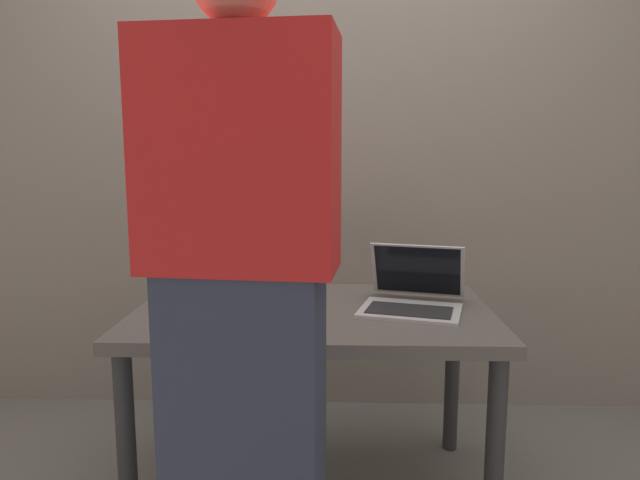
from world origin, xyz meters
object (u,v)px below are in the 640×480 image
beer_bottle_dark (209,274)px  beer_bottle_amber (173,268)px  laptop (413,295)px  person_figure (243,305)px  beer_bottle_green (217,265)px

beer_bottle_dark → beer_bottle_amber: bearing=160.7°
laptop → person_figure: bearing=-127.2°
beer_bottle_amber → person_figure: size_ratio=0.17×
beer_bottle_dark → beer_bottle_green: bearing=92.8°
beer_bottle_green → person_figure: bearing=-74.2°
beer_bottle_amber → beer_bottle_dark: size_ratio=1.07×
laptop → beer_bottle_dark: bearing=174.1°
laptop → beer_bottle_green: size_ratio=1.53×
beer_bottle_dark → person_figure: (0.25, -0.74, 0.08)m
laptop → person_figure: 0.85m
person_figure → beer_bottle_green: bearing=105.8°
beer_bottle_green → beer_bottle_dark: 0.17m
beer_bottle_amber → beer_bottle_green: bearing=38.5°
beer_bottle_green → beer_bottle_dark: size_ratio=1.04×
laptop → person_figure: size_ratio=0.25×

